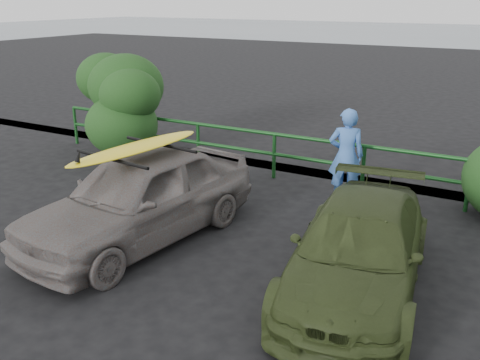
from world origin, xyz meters
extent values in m
plane|color=black|center=(0.00, 0.00, 0.00)|extent=(80.00, 80.00, 0.00)
imported|color=#69615E|center=(-1.53, 1.09, 0.74)|extent=(2.27, 4.53, 1.48)
imported|color=#2F3B1A|center=(2.08, 1.26, 0.60)|extent=(2.26, 4.33, 1.20)
imported|color=#4275C8|center=(0.81, 4.42, 0.92)|extent=(0.79, 0.65, 1.85)
ellipsoid|color=yellow|center=(-1.53, 1.09, 1.57)|extent=(0.88, 2.73, 0.08)
camera|label=1|loc=(3.87, -5.19, 3.83)|focal=40.00mm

